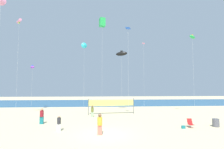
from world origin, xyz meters
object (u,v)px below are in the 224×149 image
(kite_green_box, at_px, (102,22))
(beachgoer_mustard_shirt, at_px, (100,123))
(beachgoer_charcoal_shirt, at_px, (59,123))
(trash_barrel, at_px, (216,123))
(kite_pink_tube, at_px, (19,21))
(beach_handbag, at_px, (183,127))
(kite_cyan_delta, at_px, (84,45))
(beachgoer_olive_shirt, at_px, (92,111))
(kite_pink_delta, at_px, (1,1))
(beachgoer_maroon_shirt, at_px, (42,115))
(volleyball_net, at_px, (111,104))
(kite_violet_inflatable, at_px, (32,67))
(folding_beach_chair, at_px, (190,123))
(kite_green_inflatable, at_px, (192,37))
(kite_blue_diamond, at_px, (128,29))
(kite_pink_diamond, at_px, (144,45))
(kite_black_inflatable, at_px, (122,54))

(kite_green_box, bearing_deg, beachgoer_mustard_shirt, -91.27)
(beachgoer_charcoal_shirt, distance_m, trash_barrel, 16.08)
(kite_green_box, relative_size, kite_pink_tube, 1.09)
(beachgoer_charcoal_shirt, relative_size, trash_barrel, 1.86)
(beachgoer_mustard_shirt, bearing_deg, kite_pink_tube, 109.58)
(beach_handbag, relative_size, kite_cyan_delta, 0.03)
(beachgoer_olive_shirt, xyz_separation_m, kite_pink_delta, (-11.38, -2.75, 14.12))
(beachgoer_maroon_shirt, xyz_separation_m, volleyball_net, (8.34, 6.53, 0.66))
(kite_violet_inflatable, bearing_deg, beachgoer_charcoal_shirt, -60.61)
(kite_cyan_delta, xyz_separation_m, kite_pink_tube, (-9.98, -5.70, 2.44))
(beachgoer_olive_shirt, distance_m, kite_pink_delta, 18.34)
(kite_pink_delta, relative_size, kite_green_box, 0.95)
(beachgoer_mustard_shirt, distance_m, folding_beach_chair, 9.62)
(kite_violet_inflatable, height_order, kite_green_inflatable, kite_green_inflatable)
(beachgoer_olive_shirt, distance_m, folding_beach_chair, 12.57)
(beachgoer_maroon_shirt, height_order, kite_green_box, kite_green_box)
(kite_violet_inflatable, xyz_separation_m, kite_green_box, (12.18, -0.77, 8.04))
(beachgoer_maroon_shirt, bearing_deg, kite_green_inflatable, 22.26)
(folding_beach_chair, height_order, volleyball_net, volleyball_net)
(trash_barrel, relative_size, kite_green_inflatable, 0.07)
(beachgoer_olive_shirt, xyz_separation_m, kite_violet_inflatable, (-10.79, 6.48, 6.78))
(beachgoer_mustard_shirt, bearing_deg, beachgoer_olive_shirt, 70.72)
(kite_blue_diamond, bearing_deg, kite_pink_diamond, 66.20)
(kite_black_inflatable, distance_m, kite_green_box, 6.92)
(beachgoer_olive_shirt, xyz_separation_m, kite_cyan_delta, (-2.08, 9.42, 11.47))
(beachgoer_charcoal_shirt, height_order, kite_pink_delta, kite_pink_delta)
(kite_cyan_delta, bearing_deg, trash_barrel, -46.72)
(kite_pink_tube, bearing_deg, beachgoer_maroon_shirt, -50.62)
(beachgoer_charcoal_shirt, height_order, kite_violet_inflatable, kite_violet_inflatable)
(trash_barrel, xyz_separation_m, kite_pink_tube, (-25.33, 10.60, 14.34))
(volleyball_net, bearing_deg, kite_pink_delta, -160.52)
(trash_barrel, relative_size, beach_handbag, 2.26)
(beachgoer_charcoal_shirt, bearing_deg, kite_cyan_delta, 102.13)
(kite_blue_diamond, bearing_deg, kite_green_inflatable, 15.49)
(beachgoer_olive_shirt, distance_m, kite_pink_tube, 18.79)
(trash_barrel, relative_size, kite_pink_diamond, 0.06)
(kite_blue_diamond, relative_size, kite_pink_tube, 0.81)
(kite_cyan_delta, bearing_deg, beachgoer_maroon_shirt, -104.08)
(beachgoer_mustard_shirt, relative_size, kite_blue_diamond, 0.15)
(beachgoer_mustard_shirt, relative_size, folding_beach_chair, 2.09)
(beach_handbag, distance_m, kite_pink_delta, 26.01)
(folding_beach_chair, height_order, kite_violet_inflatable, kite_violet_inflatable)
(kite_black_inflatable, bearing_deg, kite_blue_diamond, -89.44)
(beachgoer_olive_shirt, bearing_deg, kite_cyan_delta, -126.46)
(beachgoer_mustard_shirt, bearing_deg, kite_cyan_delta, 73.72)
(kite_cyan_delta, height_order, kite_green_inflatable, kite_cyan_delta)
(beachgoer_maroon_shirt, distance_m, beach_handbag, 15.34)
(beachgoer_mustard_shirt, height_order, kite_pink_delta, kite_pink_delta)
(kite_black_inflatable, height_order, kite_pink_diamond, kite_pink_diamond)
(beachgoer_olive_shirt, distance_m, kite_blue_diamond, 12.19)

